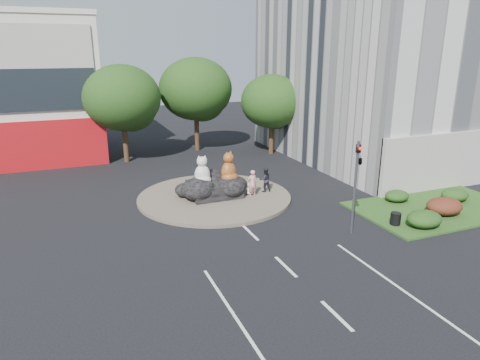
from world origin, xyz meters
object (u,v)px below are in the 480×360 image
object	(u,v)px
kitten_white	(250,188)
pedestrian_pink	(252,183)
cat_white	(202,170)
cat_tabby	(229,167)
kitten_calico	(198,196)
pedestrian_dark	(265,180)
litter_bin	(395,219)

from	to	relation	value
kitten_white	pedestrian_pink	xyz separation A→B (m)	(0.05, -0.30, 0.44)
kitten_white	cat_white	bearing A→B (deg)	116.24
cat_white	cat_tabby	bearing A→B (deg)	8.07
cat_tabby	kitten_white	size ratio (longest dim) A/B	2.41
kitten_calico	kitten_white	world-z (taller)	kitten_calico
kitten_white	kitten_calico	bearing A→B (deg)	130.17
kitten_white	pedestrian_pink	bearing A→B (deg)	-135.25
pedestrian_dark	kitten_calico	bearing A→B (deg)	8.18
kitten_calico	pedestrian_dark	bearing A→B (deg)	23.90
cat_tabby	kitten_calico	xyz separation A→B (m)	(-2.30, -0.68, -1.50)
cat_tabby	kitten_white	world-z (taller)	cat_tabby
kitten_calico	litter_bin	size ratio (longest dim) A/B	1.27
kitten_calico	kitten_white	size ratio (longest dim) A/B	1.01
litter_bin	cat_white	bearing A→B (deg)	136.93
cat_white	kitten_white	bearing A→B (deg)	1.79
kitten_calico	pedestrian_dark	world-z (taller)	pedestrian_dark
kitten_calico	pedestrian_dark	size ratio (longest dim) A/B	0.52
pedestrian_dark	cat_tabby	bearing A→B (deg)	-2.25
cat_tabby	pedestrian_pink	bearing A→B (deg)	-57.23
kitten_white	pedestrian_dark	world-z (taller)	pedestrian_dark
pedestrian_pink	litter_bin	xyz separation A→B (m)	(5.49, -7.20, -0.61)
pedestrian_dark	litter_bin	bearing A→B (deg)	122.10
kitten_white	pedestrian_pink	distance (m)	0.54
cat_tabby	kitten_calico	distance (m)	2.83
kitten_white	litter_bin	size ratio (longest dim) A/B	1.26
kitten_white	pedestrian_dark	size ratio (longest dim) A/B	0.52
cat_tabby	litter_bin	size ratio (longest dim) A/B	3.03
kitten_calico	cat_white	bearing A→B (deg)	73.82
pedestrian_pink	pedestrian_dark	size ratio (longest dim) A/B	1.06
cat_white	pedestrian_pink	xyz separation A→B (m)	(3.12, -0.84, -0.99)
cat_white	pedestrian_pink	size ratio (longest dim) A/B	1.11
cat_white	litter_bin	xyz separation A→B (m)	(8.60, -8.04, -1.61)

